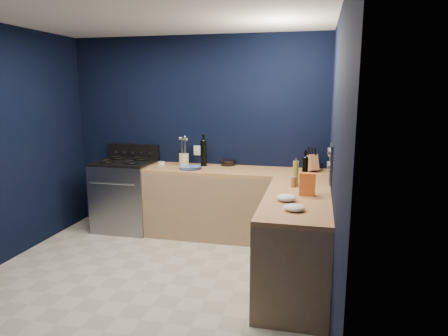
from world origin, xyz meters
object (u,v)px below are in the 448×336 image
(plate_stack, at_px, (190,168))
(knife_block, at_px, (311,163))
(gas_range, at_px, (126,196))
(crouton_bag, at_px, (307,184))
(utensil_crock, at_px, (184,159))

(plate_stack, height_order, knife_block, knife_block)
(gas_range, bearing_deg, knife_block, 3.09)
(gas_range, distance_m, crouton_bag, 2.73)
(utensil_crock, bearing_deg, knife_block, 0.02)
(utensil_crock, xyz_separation_m, crouton_bag, (1.65, -1.20, 0.03))
(utensil_crock, bearing_deg, plate_stack, -53.56)
(gas_range, bearing_deg, crouton_bag, -23.55)
(utensil_crock, relative_size, crouton_bag, 0.73)
(gas_range, distance_m, utensil_crock, 0.96)
(plate_stack, height_order, crouton_bag, crouton_bag)
(gas_range, bearing_deg, utensil_crock, 9.37)
(crouton_bag, bearing_deg, gas_range, 159.91)
(gas_range, relative_size, crouton_bag, 4.21)
(knife_block, xyz_separation_m, crouton_bag, (-0.01, -1.20, 0.01))
(utensil_crock, relative_size, knife_block, 0.80)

